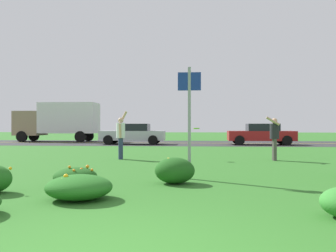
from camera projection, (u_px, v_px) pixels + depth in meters
name	position (u px, v px, depth m)	size (l,w,h in m)	color
ground_plane	(178.00, 156.00, 15.67)	(120.00, 120.00, 0.00)	#2D6B23
highway_strip	(187.00, 143.00, 27.83)	(120.00, 8.91, 0.01)	#2D2D30
highway_center_stripe	(187.00, 143.00, 27.83)	(120.00, 0.16, 0.00)	yellow
daylily_clump_front_left	(79.00, 187.00, 6.46)	(1.17, 1.14, 0.47)	#23661E
daylily_clump_mid_center	(175.00, 171.00, 8.25)	(0.90, 0.80, 0.58)	#1E5619
daylily_clump_mid_right	(75.00, 177.00, 7.92)	(0.93, 0.94, 0.45)	#1E5619
sign_post_near_path	(189.00, 111.00, 8.98)	(0.56, 0.10, 2.72)	#93969B
person_thrower_white_shirt	(121.00, 134.00, 14.34)	(0.39, 0.49, 1.88)	silver
person_catcher_dark_shirt	(274.00, 135.00, 13.80)	(0.52, 0.49, 1.65)	#232328
frisbee_lime	(196.00, 128.00, 14.05)	(0.25, 0.25, 0.05)	#8CD133
car_red_center_left	(261.00, 134.00, 25.42)	(4.50, 2.00, 1.45)	maroon
car_silver_center_right	(133.00, 134.00, 26.13)	(4.50, 2.00, 1.45)	#B7BABF
box_truck_tan	(59.00, 120.00, 30.69)	(6.70, 2.46, 3.20)	#937F60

